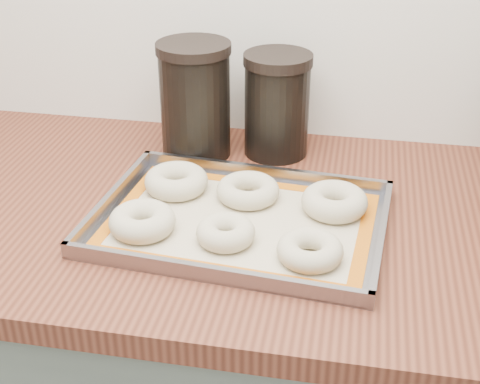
% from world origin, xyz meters
% --- Properties ---
extents(countertop, '(3.06, 0.68, 0.04)m').
position_xyz_m(countertop, '(0.00, 1.68, 0.88)').
color(countertop, brown).
rests_on(countertop, cabinet).
extents(baking_tray, '(0.49, 0.37, 0.03)m').
position_xyz_m(baking_tray, '(-0.20, 1.62, 0.91)').
color(baking_tray, gray).
rests_on(baking_tray, countertop).
extents(baking_mat, '(0.44, 0.32, 0.00)m').
position_xyz_m(baking_mat, '(-0.20, 1.62, 0.90)').
color(baking_mat, '#C6B793').
rests_on(baking_mat, baking_tray).
extents(bagel_front_left, '(0.13, 0.13, 0.04)m').
position_xyz_m(bagel_front_left, '(-0.35, 1.57, 0.92)').
color(bagel_front_left, '#C0B495').
rests_on(bagel_front_left, baking_mat).
extents(bagel_front_mid, '(0.12, 0.12, 0.03)m').
position_xyz_m(bagel_front_mid, '(-0.22, 1.56, 0.92)').
color(bagel_front_mid, '#C0B495').
rests_on(bagel_front_mid, baking_mat).
extents(bagel_front_right, '(0.12, 0.12, 0.03)m').
position_xyz_m(bagel_front_right, '(-0.08, 1.54, 0.92)').
color(bagel_front_right, '#C0B495').
rests_on(bagel_front_right, baking_mat).
extents(bagel_back_left, '(0.11, 0.11, 0.04)m').
position_xyz_m(bagel_back_left, '(-0.33, 1.70, 0.92)').
color(bagel_back_left, '#C0B495').
rests_on(bagel_back_left, baking_mat).
extents(bagel_back_mid, '(0.13, 0.13, 0.03)m').
position_xyz_m(bagel_back_mid, '(-0.21, 1.70, 0.92)').
color(bagel_back_mid, '#C0B495').
rests_on(bagel_back_mid, baking_mat).
extents(bagel_back_right, '(0.14, 0.14, 0.04)m').
position_xyz_m(bagel_back_right, '(-0.06, 1.68, 0.92)').
color(bagel_back_right, '#C0B495').
rests_on(bagel_back_right, baking_mat).
extents(canister_left, '(0.14, 0.14, 0.22)m').
position_xyz_m(canister_left, '(-0.34, 1.87, 1.01)').
color(canister_left, black).
rests_on(canister_left, countertop).
extents(canister_mid, '(0.13, 0.13, 0.20)m').
position_xyz_m(canister_mid, '(-0.19, 1.90, 1.00)').
color(canister_mid, black).
rests_on(canister_mid, countertop).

